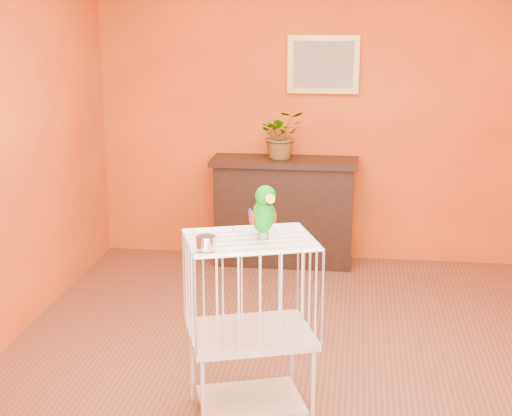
# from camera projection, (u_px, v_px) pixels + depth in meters

# --- Properties ---
(ground) EXTENTS (4.50, 4.50, 0.00)m
(ground) POSITION_uv_depth(u_px,v_px,m) (301.00, 363.00, 5.07)
(ground) COLOR brown
(ground) RESTS_ON ground
(room_shell) EXTENTS (4.50, 4.50, 4.50)m
(room_shell) POSITION_uv_depth(u_px,v_px,m) (305.00, 119.00, 4.68)
(room_shell) COLOR orange
(room_shell) RESTS_ON ground
(console_cabinet) EXTENTS (1.28, 0.46, 0.95)m
(console_cabinet) POSITION_uv_depth(u_px,v_px,m) (284.00, 211.00, 6.94)
(console_cabinet) COLOR black
(console_cabinet) RESTS_ON ground
(potted_plant) EXTENTS (0.49, 0.52, 0.33)m
(potted_plant) POSITION_uv_depth(u_px,v_px,m) (281.00, 141.00, 6.75)
(potted_plant) COLOR #26722D
(potted_plant) RESTS_ON console_cabinet
(framed_picture) EXTENTS (0.62, 0.04, 0.50)m
(framed_picture) POSITION_uv_depth(u_px,v_px,m) (323.00, 64.00, 6.76)
(framed_picture) COLOR #B69441
(framed_picture) RESTS_ON room_shell
(birdcage) EXTENTS (0.80, 0.70, 1.03)m
(birdcage) POSITION_uv_depth(u_px,v_px,m) (250.00, 325.00, 4.31)
(birdcage) COLOR silver
(birdcage) RESTS_ON ground
(feed_cup) EXTENTS (0.10, 0.10, 0.07)m
(feed_cup) POSITION_uv_depth(u_px,v_px,m) (206.00, 243.00, 3.98)
(feed_cup) COLOR silver
(feed_cup) RESTS_ON birdcage
(parrot) EXTENTS (0.18, 0.27, 0.31)m
(parrot) POSITION_uv_depth(u_px,v_px,m) (263.00, 212.00, 4.12)
(parrot) COLOR #59544C
(parrot) RESTS_ON birdcage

